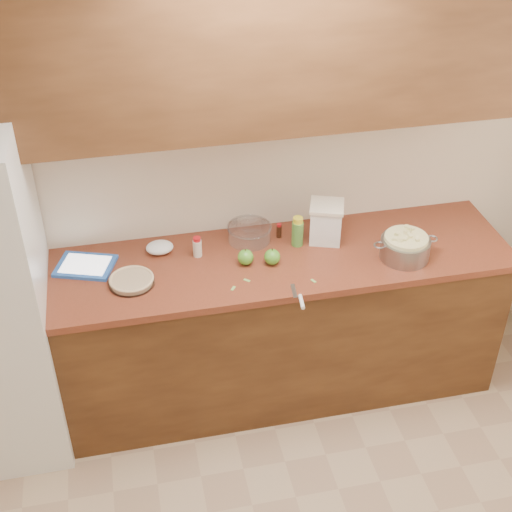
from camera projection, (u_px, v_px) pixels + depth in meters
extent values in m
plane|color=white|center=(413.00, 17.00, 1.55)|extent=(3.60, 3.60, 0.00)
plane|color=beige|center=(249.00, 165.00, 3.74)|extent=(3.60, 0.00, 3.60)
cube|color=brown|center=(262.00, 329.00, 3.98)|extent=(2.60, 0.65, 0.88)
cube|color=brown|center=(262.00, 262.00, 3.71)|extent=(2.64, 0.68, 0.04)
cube|color=brown|center=(256.00, 55.00, 3.23)|extent=(2.60, 0.34, 0.70)
cylinder|color=silver|center=(132.00, 281.00, 3.52)|extent=(0.23, 0.23, 0.03)
cylinder|color=#CFB083|center=(132.00, 281.00, 3.52)|extent=(0.21, 0.21, 0.03)
torus|color=#CFB083|center=(131.00, 279.00, 3.51)|extent=(0.22, 0.22, 0.02)
cylinder|color=gray|center=(405.00, 248.00, 3.68)|extent=(0.26, 0.26, 0.11)
torus|color=gray|center=(379.00, 245.00, 3.64)|extent=(0.06, 0.06, 0.01)
torus|color=gray|center=(432.00, 239.00, 3.69)|extent=(0.06, 0.06, 0.01)
cylinder|color=#FFF7AB|center=(405.00, 246.00, 3.68)|extent=(0.22, 0.22, 0.12)
cube|color=white|center=(326.00, 223.00, 3.80)|extent=(0.21, 0.21, 0.20)
cube|color=#F2E0C1|center=(327.00, 206.00, 3.74)|extent=(0.22, 0.22, 0.02)
cube|color=blue|center=(85.00, 266.00, 3.64)|extent=(0.34, 0.30, 0.02)
cube|color=white|center=(85.00, 264.00, 3.63)|extent=(0.28, 0.24, 0.00)
cube|color=gray|center=(294.00, 291.00, 3.48)|extent=(0.03, 0.11, 0.00)
cylinder|color=white|center=(302.00, 302.00, 3.40)|extent=(0.03, 0.10, 0.02)
cylinder|color=#4C8C38|center=(297.00, 234.00, 3.77)|extent=(0.06, 0.06, 0.14)
cylinder|color=yellow|center=(298.00, 220.00, 3.72)|extent=(0.05, 0.05, 0.03)
cylinder|color=beige|center=(197.00, 248.00, 3.70)|extent=(0.05, 0.05, 0.09)
cylinder|color=red|center=(197.00, 239.00, 3.67)|extent=(0.04, 0.04, 0.02)
cylinder|color=black|center=(279.00, 231.00, 3.85)|extent=(0.03, 0.03, 0.07)
cylinder|color=red|center=(279.00, 225.00, 3.83)|extent=(0.03, 0.03, 0.01)
cylinder|color=silver|center=(249.00, 233.00, 3.82)|extent=(0.23, 0.23, 0.09)
torus|color=silver|center=(249.00, 227.00, 3.80)|extent=(0.24, 0.24, 0.01)
ellipsoid|color=white|center=(160.00, 247.00, 3.74)|extent=(0.17, 0.16, 0.06)
sphere|color=#4E9929|center=(246.00, 257.00, 3.64)|extent=(0.08, 0.08, 0.08)
cylinder|color=#3F2D19|center=(245.00, 250.00, 3.62)|extent=(0.01, 0.01, 0.01)
sphere|color=#4E9929|center=(272.00, 257.00, 3.64)|extent=(0.08, 0.08, 0.08)
cylinder|color=#3F2D19|center=(272.00, 249.00, 3.62)|extent=(0.01, 0.01, 0.01)
cube|color=#89BD5C|center=(247.00, 280.00, 3.55)|extent=(0.03, 0.03, 0.00)
cube|color=#89BD5C|center=(233.00, 288.00, 3.50)|extent=(0.03, 0.04, 0.00)
cube|color=#89BD5C|center=(313.00, 281.00, 3.55)|extent=(0.03, 0.03, 0.00)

